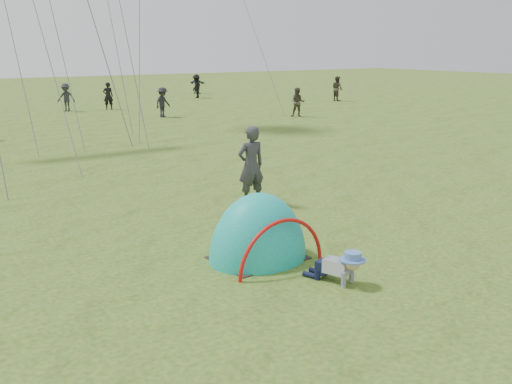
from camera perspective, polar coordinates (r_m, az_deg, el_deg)
ground at (r=9.45m, az=12.99°, el=-9.45°), size 140.00×140.00×0.00m
crawling_toddler at (r=9.44m, az=8.42°, el=-7.30°), size 0.78×0.91×0.59m
popup_tent at (r=10.48m, az=0.21°, el=-6.64°), size 1.98×1.67×2.44m
standing_adult at (r=13.77m, az=-0.51°, el=2.65°), size 0.72×0.49×1.93m
crowd_person_0 at (r=36.45m, az=-14.57°, el=9.28°), size 0.67×0.50×1.66m
crowd_person_1 at (r=31.71m, az=4.20°, el=8.94°), size 0.97×0.96×1.58m
crowd_person_3 at (r=43.65m, az=-5.97°, el=10.46°), size 1.27×1.21×1.73m
crowd_person_7 at (r=41.41m, az=8.11°, el=10.21°), size 0.72×0.89×1.74m
crowd_person_9 at (r=36.16m, az=-18.46°, el=8.97°), size 1.22×1.14×1.65m
crowd_person_11 at (r=47.75m, az=-5.92°, el=10.71°), size 1.14×1.51×1.59m
crowd_person_15 at (r=31.81m, az=-9.30°, el=8.84°), size 1.20×0.98×1.61m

